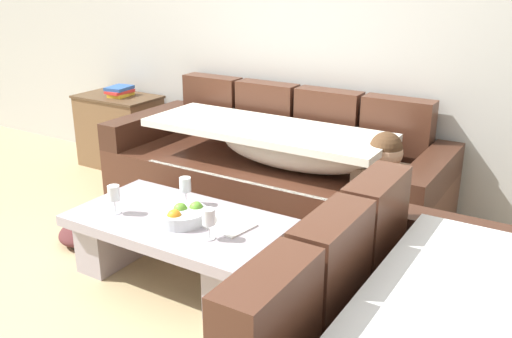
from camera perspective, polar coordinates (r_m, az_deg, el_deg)
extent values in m
plane|color=tan|center=(3.09, -16.28, -14.50)|extent=(14.00, 14.00, 0.00)
cube|color=beige|center=(4.30, 3.97, 15.03)|extent=(9.00, 0.10, 2.70)
cube|color=#4B291C|center=(4.03, 1.44, -1.96)|extent=(2.40, 0.92, 0.42)
cube|color=#4B291C|center=(4.60, -4.38, 6.50)|extent=(0.48, 0.16, 0.46)
cube|color=#4B291C|center=(4.33, 1.12, 5.71)|extent=(0.48, 0.16, 0.46)
cube|color=#4B291C|center=(4.10, 7.26, 4.76)|extent=(0.48, 0.16, 0.46)
cube|color=#4B291C|center=(3.93, 14.02, 3.65)|extent=(0.48, 0.16, 0.46)
cube|color=#3C2116|center=(4.56, -10.67, 4.41)|extent=(0.18, 0.92, 0.20)
cube|color=#3C2116|center=(3.53, 17.19, -0.68)|extent=(0.18, 0.92, 0.20)
cube|color=gray|center=(3.61, 12.96, -0.63)|extent=(0.36, 0.28, 0.11)
sphere|color=tan|center=(3.52, 12.94, 1.62)|extent=(0.21, 0.21, 0.21)
sphere|color=#4C331E|center=(3.51, 12.98, 2.08)|extent=(0.20, 0.20, 0.20)
ellipsoid|color=silver|center=(3.77, 3.96, 2.11)|extent=(1.10, 0.44, 0.28)
cube|color=silver|center=(3.83, 0.97, 3.98)|extent=(1.70, 0.60, 0.05)
cube|color=silver|center=(3.68, -2.02, -3.81)|extent=(1.44, 0.04, 0.38)
cube|color=#4B291C|center=(1.77, 1.22, -16.72)|extent=(0.16, 0.42, 0.46)
cube|color=#4B291C|center=(2.11, 7.53, -10.38)|extent=(0.16, 0.42, 0.46)
cube|color=#4B291C|center=(2.48, 11.86, -5.79)|extent=(0.16, 0.42, 0.46)
cube|color=#3C2116|center=(2.73, 21.54, -7.34)|extent=(0.92, 0.18, 0.20)
ellipsoid|color=white|center=(2.15, 19.64, -13.53)|extent=(0.44, 0.79, 0.28)
cube|color=white|center=(1.99, 19.71, -13.05)|extent=(0.60, 1.24, 0.05)
cube|color=#9F969F|center=(3.21, -7.91, -5.38)|extent=(1.20, 0.68, 0.06)
cube|color=#9F969F|center=(3.57, -13.53, -6.39)|extent=(0.20, 0.54, 0.32)
cube|color=#9F969F|center=(3.05, -0.90, -10.59)|extent=(0.20, 0.54, 0.32)
cylinder|color=silver|center=(3.13, -7.50, -4.70)|extent=(0.28, 0.28, 0.07)
sphere|color=#5C9A2E|center=(3.14, -7.64, -4.11)|extent=(0.08, 0.08, 0.08)
sphere|color=orange|center=(3.06, -8.25, -4.78)|extent=(0.08, 0.08, 0.08)
sphere|color=#5B9E2D|center=(3.15, -6.06, -3.98)|extent=(0.08, 0.08, 0.08)
cylinder|color=silver|center=(3.32, -13.98, -4.28)|extent=(0.06, 0.06, 0.01)
cylinder|color=silver|center=(3.30, -14.04, -3.64)|extent=(0.01, 0.01, 0.07)
cylinder|color=silver|center=(3.27, -14.16, -2.35)|extent=(0.07, 0.07, 0.08)
cylinder|color=silver|center=(2.94, -4.74, -6.96)|extent=(0.06, 0.06, 0.01)
cylinder|color=silver|center=(2.92, -4.76, -6.25)|extent=(0.01, 0.01, 0.07)
cylinder|color=silver|center=(2.89, -4.80, -4.82)|extent=(0.07, 0.07, 0.08)
cylinder|color=silver|center=(3.36, -7.07, -3.47)|extent=(0.06, 0.06, 0.01)
cylinder|color=silver|center=(3.35, -7.10, -2.83)|extent=(0.01, 0.01, 0.07)
cylinder|color=silver|center=(3.32, -7.15, -1.56)|extent=(0.07, 0.07, 0.08)
cube|color=white|center=(3.08, -3.06, -5.59)|extent=(0.31, 0.25, 0.01)
cube|color=brown|center=(5.18, -13.53, 3.63)|extent=(0.70, 0.42, 0.62)
cube|color=brown|center=(5.11, -13.81, 7.08)|extent=(0.72, 0.44, 0.02)
cube|color=gold|center=(5.08, -13.47, 7.33)|extent=(0.16, 0.23, 0.03)
cube|color=red|center=(5.07, -13.59, 7.61)|extent=(0.16, 0.22, 0.02)
cube|color=#2D569E|center=(5.08, -13.63, 7.94)|extent=(0.19, 0.24, 0.03)
ellipsoid|color=#4C2323|center=(3.90, -16.86, -6.06)|extent=(0.46, 0.50, 0.12)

